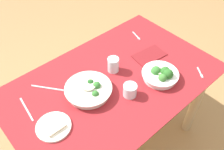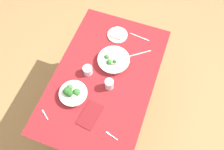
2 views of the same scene
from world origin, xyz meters
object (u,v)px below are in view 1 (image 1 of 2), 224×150
object	(u,v)px
napkin_folded_upper	(149,55)
table_knife_left	(48,88)
broccoli_bowl_far	(161,75)
water_glass_center	(113,65)
fork_by_far_bowl	(200,73)
fork_by_near_bowl	(137,36)
bread_side_plate	(53,126)
table_knife_right	(27,109)
broccoli_bowl_near	(89,90)
water_glass_side	(130,90)

from	to	relation	value
napkin_folded_upper	table_knife_left	bearing A→B (deg)	-16.89
broccoli_bowl_far	napkin_folded_upper	xyz separation A→B (m)	(-0.11, -0.19, -0.03)
broccoli_bowl_far	water_glass_center	size ratio (longest dim) A/B	2.35
fork_by_far_bowl	fork_by_near_bowl	distance (m)	0.54
broccoli_bowl_far	bread_side_plate	distance (m)	0.70
broccoli_bowl_far	table_knife_left	distance (m)	0.69
bread_side_plate	water_glass_center	distance (m)	0.53
water_glass_center	table_knife_right	size ratio (longest dim) A/B	0.52
bread_side_plate	table_knife_left	world-z (taller)	bread_side_plate
broccoli_bowl_far	bread_side_plate	size ratio (longest dim) A/B	1.22
broccoli_bowl_near	napkin_folded_upper	bearing A→B (deg)	178.85
bread_side_plate	fork_by_far_bowl	xyz separation A→B (m)	(-0.91, 0.28, -0.01)
fork_by_far_bowl	napkin_folded_upper	world-z (taller)	napkin_folded_upper
fork_by_far_bowl	fork_by_near_bowl	world-z (taller)	same
fork_by_near_bowl	table_knife_left	size ratio (longest dim) A/B	0.52
water_glass_center	fork_by_far_bowl	world-z (taller)	water_glass_center
bread_side_plate	napkin_folded_upper	distance (m)	0.80
water_glass_side	water_glass_center	bearing A→B (deg)	-106.34
table_knife_left	napkin_folded_upper	size ratio (longest dim) A/B	0.93
fork_by_far_bowl	napkin_folded_upper	xyz separation A→B (m)	(0.12, -0.33, 0.00)
bread_side_plate	fork_by_near_bowl	size ratio (longest dim) A/B	1.76
water_glass_center	broccoli_bowl_near	bearing A→B (deg)	11.66
water_glass_center	fork_by_far_bowl	bearing A→B (deg)	135.33
table_knife_left	napkin_folded_upper	bearing A→B (deg)	-144.07
water_glass_center	fork_by_far_bowl	distance (m)	0.56
water_glass_side	fork_by_near_bowl	bearing A→B (deg)	-139.74
water_glass_side	broccoli_bowl_near	bearing A→B (deg)	-44.56
table_knife_left	fork_by_far_bowl	bearing A→B (deg)	-161.29
broccoli_bowl_near	bread_side_plate	bearing A→B (deg)	12.38
water_glass_side	fork_by_far_bowl	xyz separation A→B (m)	(-0.46, 0.17, -0.04)
bread_side_plate	table_knife_left	bearing A→B (deg)	-114.85
broccoli_bowl_near	napkin_folded_upper	size ratio (longest dim) A/B	1.27
fork_by_far_bowl	table_knife_left	distance (m)	0.96
water_glass_side	fork_by_far_bowl	bearing A→B (deg)	159.18
broccoli_bowl_far	bread_side_plate	bearing A→B (deg)	-11.51
bread_side_plate	water_glass_side	bearing A→B (deg)	166.93
broccoli_bowl_far	broccoli_bowl_near	distance (m)	0.45
broccoli_bowl_far	table_knife_left	world-z (taller)	broccoli_bowl_far
broccoli_bowl_near	water_glass_center	distance (m)	0.24
broccoli_bowl_far	bread_side_plate	xyz separation A→B (m)	(0.69, -0.14, -0.02)
water_glass_center	napkin_folded_upper	distance (m)	0.29
water_glass_center	bread_side_plate	bearing A→B (deg)	12.05
fork_by_far_bowl	napkin_folded_upper	distance (m)	0.35
broccoli_bowl_near	water_glass_center	size ratio (longest dim) A/B	2.87
napkin_folded_upper	fork_by_near_bowl	bearing A→B (deg)	-113.85
water_glass_center	fork_by_near_bowl	distance (m)	0.41
water_glass_side	fork_by_far_bowl	distance (m)	0.49
broccoli_bowl_far	water_glass_side	distance (m)	0.23
bread_side_plate	fork_by_far_bowl	world-z (taller)	bread_side_plate
broccoli_bowl_near	water_glass_side	bearing A→B (deg)	135.44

